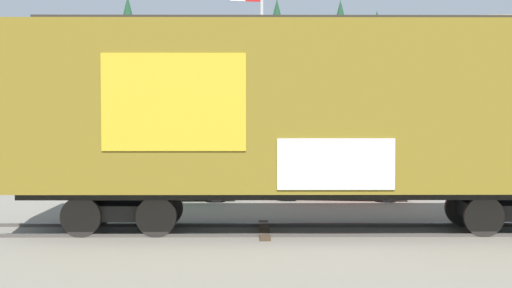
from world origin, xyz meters
TOP-DOWN VIEW (x-y plane):
  - ground_plane at (0.00, 0.00)m, footprint 260.00×260.00m
  - track at (-0.65, 0.02)m, footprint 60.01×4.71m
  - freight_car at (-0.33, -0.00)m, footprint 14.12×3.58m
  - flagpole at (-1.22, 9.25)m, footprint 1.27×0.26m
  - hillside at (-0.00, 63.63)m, footprint 120.77×41.23m
  - parked_car_green at (-4.18, 6.21)m, footprint 4.02×2.00m
  - parked_car_red at (1.19, 6.17)m, footprint 4.86×2.54m

SIDE VIEW (x-z plane):
  - ground_plane at x=0.00m, z-range 0.00..0.00m
  - track at x=-0.65m, z-range 0.00..0.08m
  - parked_car_red at x=1.19m, z-range 0.01..1.63m
  - parked_car_green at x=-4.18m, z-range -0.01..1.67m
  - freight_car at x=-0.33m, z-range 0.32..5.40m
  - hillside at x=0.00m, z-range -2.45..11.95m
  - flagpole at x=-1.22m, z-range 0.84..8.67m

